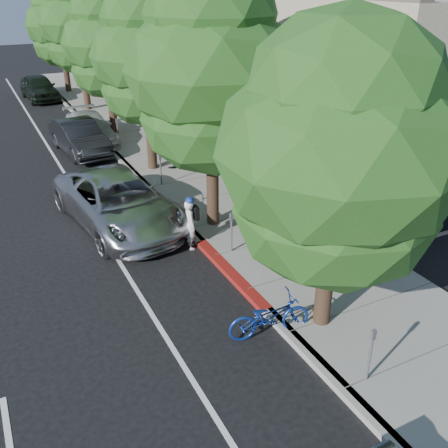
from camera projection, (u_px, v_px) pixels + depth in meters
ground at (248, 293)px, 13.31m from camera, size 120.00×120.00×0.00m
sidewalk at (202, 179)px, 20.60m from camera, size 4.60×56.00×0.15m
curb at (149, 189)px, 19.67m from camera, size 0.30×56.00×0.15m
curb_red_segment at (230, 273)px, 14.08m from camera, size 0.32×4.00×0.15m
storefront_building at (242, 52)px, 30.00m from camera, size 10.00×36.00×7.00m
street_tree_0 at (339, 156)px, 10.16m from camera, size 5.18×5.18×7.25m
street_tree_1 at (211, 74)px, 14.63m from camera, size 5.16×5.16×8.19m
street_tree_2 at (146, 58)px, 19.57m from camera, size 4.36×4.36×7.52m
street_tree_3 at (106, 45)px, 24.42m from camera, size 4.30×4.30×7.33m
street_tree_4 at (78, 25)px, 28.99m from camera, size 4.52×4.52×8.04m
street_tree_5 at (60, 26)px, 34.02m from camera, size 4.62×4.62×7.35m
cyclist at (190, 225)px, 15.22m from camera, size 0.49×0.64×1.58m
bicycle at (269, 317)px, 11.54m from camera, size 2.08×1.00×1.05m
silver_suv at (119, 202)px, 16.57m from camera, size 3.58×6.42×1.70m
dark_sedan at (79, 137)px, 23.49m from camera, size 2.15×4.85×1.55m
white_pickup at (90, 129)px, 25.04m from camera, size 2.05×4.94×1.43m
dark_suv_far at (39, 87)px, 33.79m from camera, size 2.24×4.91×1.63m
pedestrian at (172, 147)px, 21.25m from camera, size 1.13×1.06×1.84m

